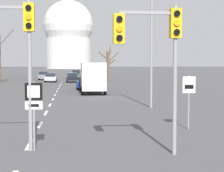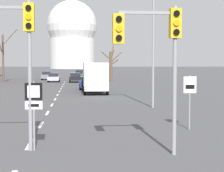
# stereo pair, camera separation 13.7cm
# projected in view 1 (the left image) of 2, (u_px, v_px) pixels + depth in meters

# --- Properties ---
(lane_stripe_1) EXTENTS (0.16, 2.00, 0.01)m
(lane_stripe_1) POSITION_uv_depth(u_px,v_px,m) (30.00, 144.00, 14.05)
(lane_stripe_1) COLOR silver
(lane_stripe_1) RESTS_ON ground_plane
(lane_stripe_2) EXTENTS (0.16, 2.00, 0.01)m
(lane_stripe_2) POSITION_uv_depth(u_px,v_px,m) (40.00, 125.00, 18.51)
(lane_stripe_2) COLOR silver
(lane_stripe_2) RESTS_ON ground_plane
(lane_stripe_3) EXTENTS (0.16, 2.00, 0.01)m
(lane_stripe_3) POSITION_uv_depth(u_px,v_px,m) (46.00, 113.00, 22.98)
(lane_stripe_3) COLOR silver
(lane_stripe_3) RESTS_ON ground_plane
(lane_stripe_4) EXTENTS (0.16, 2.00, 0.01)m
(lane_stripe_4) POSITION_uv_depth(u_px,v_px,m) (50.00, 105.00, 27.45)
(lane_stripe_4) COLOR silver
(lane_stripe_4) RESTS_ON ground_plane
(lane_stripe_5) EXTENTS (0.16, 2.00, 0.01)m
(lane_stripe_5) POSITION_uv_depth(u_px,v_px,m) (53.00, 99.00, 31.91)
(lane_stripe_5) COLOR silver
(lane_stripe_5) RESTS_ON ground_plane
(lane_stripe_6) EXTENTS (0.16, 2.00, 0.01)m
(lane_stripe_6) POSITION_uv_depth(u_px,v_px,m) (55.00, 95.00, 36.38)
(lane_stripe_6) COLOR silver
(lane_stripe_6) RESTS_ON ground_plane
(lane_stripe_7) EXTENTS (0.16, 2.00, 0.01)m
(lane_stripe_7) POSITION_uv_depth(u_px,v_px,m) (57.00, 91.00, 40.84)
(lane_stripe_7) COLOR silver
(lane_stripe_7) RESTS_ON ground_plane
(lane_stripe_8) EXTENTS (0.16, 2.00, 0.01)m
(lane_stripe_8) POSITION_uv_depth(u_px,v_px,m) (58.00, 89.00, 45.31)
(lane_stripe_8) COLOR silver
(lane_stripe_8) RESTS_ON ground_plane
(lane_stripe_9) EXTENTS (0.16, 2.00, 0.01)m
(lane_stripe_9) POSITION_uv_depth(u_px,v_px,m) (59.00, 87.00, 49.77)
(lane_stripe_9) COLOR silver
(lane_stripe_9) RESTS_ON ground_plane
(lane_stripe_10) EXTENTS (0.16, 2.00, 0.01)m
(lane_stripe_10) POSITION_uv_depth(u_px,v_px,m) (60.00, 85.00, 54.24)
(lane_stripe_10) COLOR silver
(lane_stripe_10) RESTS_ON ground_plane
(lane_stripe_11) EXTENTS (0.16, 2.00, 0.01)m
(lane_stripe_11) POSITION_uv_depth(u_px,v_px,m) (61.00, 83.00, 58.70)
(lane_stripe_11) COLOR silver
(lane_stripe_11) RESTS_ON ground_plane
(lane_stripe_12) EXTENTS (0.16, 2.00, 0.01)m
(lane_stripe_12) POSITION_uv_depth(u_px,v_px,m) (62.00, 82.00, 63.17)
(lane_stripe_12) COLOR silver
(lane_stripe_12) RESTS_ON ground_plane
(traffic_signal_centre_tall) EXTENTS (2.56, 0.34, 5.19)m
(traffic_signal_centre_tall) POSITION_uv_depth(u_px,v_px,m) (7.00, 36.00, 12.72)
(traffic_signal_centre_tall) COLOR gray
(traffic_signal_centre_tall) RESTS_ON ground_plane
(traffic_signal_near_right) EXTENTS (2.23, 0.34, 4.92)m
(traffic_signal_near_right) POSITION_uv_depth(u_px,v_px,m) (156.00, 42.00, 12.17)
(traffic_signal_near_right) COLOR gray
(traffic_signal_near_right) RESTS_ON ground_plane
(route_sign_post) EXTENTS (0.60, 0.08, 2.41)m
(route_sign_post) POSITION_uv_depth(u_px,v_px,m) (34.00, 104.00, 12.93)
(route_sign_post) COLOR gray
(route_sign_post) RESTS_ON ground_plane
(speed_limit_sign) EXTENTS (0.60, 0.08, 2.49)m
(speed_limit_sign) POSITION_uv_depth(u_px,v_px,m) (189.00, 93.00, 17.19)
(speed_limit_sign) COLOR gray
(speed_limit_sign) RESTS_ON ground_plane
(street_lamp_right) EXTENTS (1.67, 0.36, 9.19)m
(street_lamp_right) POSITION_uv_depth(u_px,v_px,m) (148.00, 27.00, 25.48)
(street_lamp_right) COLOR gray
(street_lamp_right) RESTS_ON ground_plane
(sedan_near_left) EXTENTS (1.96, 3.91, 1.49)m
(sedan_near_left) POSITION_uv_depth(u_px,v_px,m) (51.00, 77.00, 62.24)
(sedan_near_left) COLOR #B7B7BC
(sedan_near_left) RESTS_ON ground_plane
(sedan_near_right) EXTENTS (1.93, 4.12, 1.56)m
(sedan_near_right) POSITION_uv_depth(u_px,v_px,m) (44.00, 76.00, 70.81)
(sedan_near_right) COLOR slate
(sedan_near_right) RESTS_ON ground_plane
(sedan_mid_centre) EXTENTS (1.80, 4.58, 1.51)m
(sedan_mid_centre) POSITION_uv_depth(u_px,v_px,m) (85.00, 80.00, 51.57)
(sedan_mid_centre) COLOR silver
(sedan_mid_centre) RESTS_ON ground_plane
(sedan_far_left) EXTENTS (1.76, 3.87, 1.54)m
(sedan_far_left) POSITION_uv_depth(u_px,v_px,m) (84.00, 83.00, 44.31)
(sedan_far_left) COLOR navy
(sedan_far_left) RESTS_ON ground_plane
(sedan_far_right) EXTENTS (1.82, 4.48, 1.77)m
(sedan_far_right) POSITION_uv_depth(u_px,v_px,m) (76.00, 74.00, 77.15)
(sedan_far_right) COLOR #2D4C33
(sedan_far_right) RESTS_ON ground_plane
(sedan_distant_centre) EXTENTS (1.97, 4.25, 1.56)m
(sedan_distant_centre) POSITION_uv_depth(u_px,v_px,m) (72.00, 77.00, 61.65)
(sedan_distant_centre) COLOR black
(sedan_distant_centre) RESTS_ON ground_plane
(delivery_truck) EXTENTS (2.44, 7.20, 3.14)m
(delivery_truck) POSITION_uv_depth(u_px,v_px,m) (92.00, 77.00, 38.41)
(delivery_truck) COLOR #333842
(delivery_truck) RESTS_ON ground_plane
(bare_tree_left_near) EXTENTS (3.99, 3.33, 8.89)m
(bare_tree_left_near) POSITION_uv_depth(u_px,v_px,m) (0.00, 56.00, 62.86)
(bare_tree_left_near) COLOR brown
(bare_tree_left_near) RESTS_ON ground_plane
(bare_tree_right_near) EXTENTS (3.62, 2.08, 6.37)m
(bare_tree_right_near) POSITION_uv_depth(u_px,v_px,m) (108.00, 64.00, 63.84)
(bare_tree_right_near) COLOR brown
(bare_tree_right_near) RESTS_ON ground_plane
(capitol_dome) EXTENTS (31.43, 31.43, 44.39)m
(capitol_dome) POSITION_uv_depth(u_px,v_px,m) (68.00, 34.00, 236.70)
(capitol_dome) COLOR silver
(capitol_dome) RESTS_ON ground_plane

